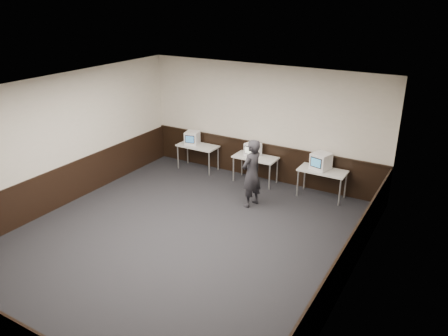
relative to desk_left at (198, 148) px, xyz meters
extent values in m
plane|color=black|center=(1.90, -3.60, -0.68)|extent=(8.00, 8.00, 0.00)
plane|color=white|center=(1.90, -3.60, 2.52)|extent=(8.00, 8.00, 0.00)
plane|color=beige|center=(1.90, 0.40, 0.92)|extent=(7.00, 0.00, 7.00)
plane|color=beige|center=(-1.60, -3.60, 0.92)|extent=(0.00, 8.00, 8.00)
plane|color=beige|center=(5.40, -3.60, 0.92)|extent=(0.00, 8.00, 8.00)
cube|color=black|center=(1.90, 0.38, -0.18)|extent=(6.98, 0.04, 1.00)
cube|color=black|center=(-1.58, -3.60, -0.18)|extent=(0.04, 7.98, 1.00)
cube|color=black|center=(5.38, -3.60, -0.18)|extent=(0.04, 7.98, 1.00)
cube|color=black|center=(1.90, 0.36, 0.34)|extent=(6.98, 0.06, 0.04)
cube|color=silver|center=(0.00, 0.00, 0.05)|extent=(1.20, 0.60, 0.04)
cylinder|color=#999999|center=(-0.55, -0.25, -0.32)|extent=(0.04, 0.04, 0.71)
cylinder|color=#999999|center=(0.55, -0.25, -0.32)|extent=(0.04, 0.04, 0.71)
cylinder|color=#999999|center=(-0.55, 0.25, -0.32)|extent=(0.04, 0.04, 0.71)
cylinder|color=#999999|center=(0.55, 0.25, -0.32)|extent=(0.04, 0.04, 0.71)
cube|color=silver|center=(1.90, 0.00, 0.05)|extent=(1.20, 0.60, 0.04)
cylinder|color=#999999|center=(1.35, -0.25, -0.32)|extent=(0.04, 0.04, 0.71)
cylinder|color=#999999|center=(2.45, -0.25, -0.32)|extent=(0.04, 0.04, 0.71)
cylinder|color=#999999|center=(1.35, 0.25, -0.32)|extent=(0.04, 0.04, 0.71)
cylinder|color=#999999|center=(2.45, 0.25, -0.32)|extent=(0.04, 0.04, 0.71)
cube|color=silver|center=(3.80, 0.00, 0.05)|extent=(1.20, 0.60, 0.04)
cylinder|color=#999999|center=(3.25, -0.25, -0.32)|extent=(0.04, 0.04, 0.71)
cylinder|color=#999999|center=(4.35, -0.25, -0.32)|extent=(0.04, 0.04, 0.71)
cylinder|color=#999999|center=(3.25, 0.25, -0.32)|extent=(0.04, 0.04, 0.71)
cylinder|color=#999999|center=(4.35, 0.25, -0.32)|extent=(0.04, 0.04, 0.71)
cube|color=white|center=(-0.20, 0.02, 0.26)|extent=(0.47, 0.48, 0.38)
cube|color=black|center=(-0.15, -0.18, 0.28)|extent=(0.28, 0.08, 0.23)
cube|color=teal|center=(-0.15, -0.18, 0.28)|extent=(0.24, 0.06, 0.19)
cube|color=white|center=(1.79, 0.05, 0.25)|extent=(0.45, 0.46, 0.36)
cube|color=black|center=(1.74, -0.14, 0.27)|extent=(0.26, 0.09, 0.21)
cube|color=silver|center=(1.74, -0.14, 0.27)|extent=(0.22, 0.07, 0.18)
cube|color=white|center=(3.72, 0.04, 0.28)|extent=(0.53, 0.54, 0.43)
cube|color=black|center=(3.66, -0.18, 0.31)|extent=(0.31, 0.10, 0.26)
cube|color=teal|center=(3.66, -0.19, 0.31)|extent=(0.27, 0.08, 0.21)
imported|color=#232227|center=(2.46, -1.34, 0.18)|extent=(0.54, 0.70, 1.71)
camera|label=1|loc=(6.80, -10.08, 4.26)|focal=35.00mm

